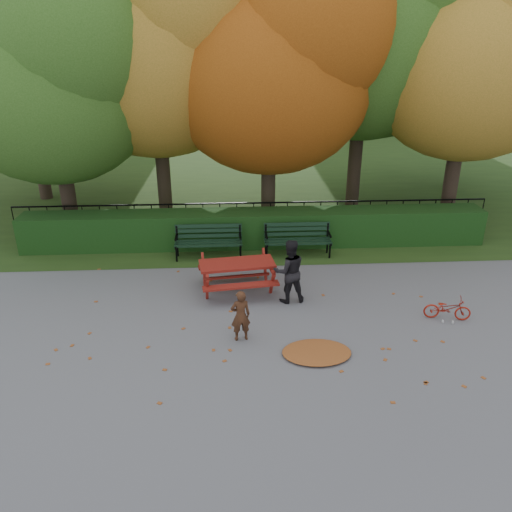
{
  "coord_description": "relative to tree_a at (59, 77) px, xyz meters",
  "views": [
    {
      "loc": [
        -0.73,
        -8.78,
        5.45
      ],
      "look_at": [
        -0.15,
        1.39,
        1.0
      ],
      "focal_mm": 35.0,
      "sensor_mm": 36.0,
      "label": 1
    }
  ],
  "objects": [
    {
      "name": "picnic_table",
      "position": [
        4.61,
        -3.93,
        -3.95
      ],
      "size": [
        1.87,
        1.59,
        0.83
      ],
      "rotation": [
        0.0,
        0.0,
        0.13
      ],
      "color": "maroon",
      "rests_on": "ground"
    },
    {
      "name": "hedge",
      "position": [
        5.19,
        -1.08,
        -4.02
      ],
      "size": [
        13.0,
        0.9,
        1.0
      ],
      "primitive_type": "cube",
      "color": "#13330D",
      "rests_on": "ground"
    },
    {
      "name": "iron_fence",
      "position": [
        5.19,
        -0.28,
        -3.98
      ],
      "size": [
        14.0,
        0.04,
        1.02
      ],
      "color": "black",
      "rests_on": "ground"
    },
    {
      "name": "ground",
      "position": [
        5.19,
        -5.58,
        -4.52
      ],
      "size": [
        90.0,
        90.0,
        0.0
      ],
      "primitive_type": "plane",
      "color": "slate",
      "rests_on": "ground"
    },
    {
      "name": "tree_b",
      "position": [
        2.74,
        1.17,
        0.88
      ],
      "size": [
        6.72,
        6.4,
        8.79
      ],
      "color": "black",
      "rests_on": "ground"
    },
    {
      "name": "tree_c",
      "position": [
        6.02,
        0.38,
        0.3
      ],
      "size": [
        6.3,
        6.0,
        8.0
      ],
      "color": "black",
      "rests_on": "ground"
    },
    {
      "name": "grass_strip",
      "position": [
        5.19,
        8.42,
        -4.52
      ],
      "size": [
        90.0,
        90.0,
        0.0
      ],
      "primitive_type": "plane",
      "color": "#233D16",
      "rests_on": "ground"
    },
    {
      "name": "leaf_pile",
      "position": [
        6.04,
        -6.58,
        -4.47
      ],
      "size": [
        1.57,
        1.37,
        0.09
      ],
      "primitive_type": "ellipsoid",
      "rotation": [
        0.0,
        0.0,
        -0.43
      ],
      "color": "brown",
      "rests_on": "ground"
    },
    {
      "name": "building_left",
      "position": [
        -3.81,
        20.42,
        2.98
      ],
      "size": [
        10.0,
        7.0,
        15.0
      ],
      "primitive_type": "cube",
      "color": "#C4B29A",
      "rests_on": "ground"
    },
    {
      "name": "bicycle",
      "position": [
        8.99,
        -5.45,
        -4.27
      ],
      "size": [
        1.01,
        0.53,
        0.5
      ],
      "primitive_type": "imported",
      "rotation": [
        0.0,
        0.0,
        1.36
      ],
      "color": "#9B1C0E",
      "rests_on": "ground"
    },
    {
      "name": "child",
      "position": [
        4.63,
        -5.98,
        -3.99
      ],
      "size": [
        0.43,
        0.32,
        1.07
      ],
      "primitive_type": "imported",
      "rotation": [
        0.0,
        0.0,
        3.31
      ],
      "color": "#422415",
      "rests_on": "ground"
    },
    {
      "name": "tree_d",
      "position": [
        9.07,
        1.65,
        1.46
      ],
      "size": [
        7.14,
        6.8,
        9.58
      ],
      "color": "black",
      "rests_on": "ground"
    },
    {
      "name": "leaf_scatter",
      "position": [
        5.19,
        -5.28,
        -4.51
      ],
      "size": [
        9.0,
        5.7,
        0.01
      ],
      "primitive_type": null,
      "color": "brown",
      "rests_on": "ground"
    },
    {
      "name": "tree_g",
      "position": [
        13.52,
        4.18,
        0.85
      ],
      "size": [
        6.3,
        6.0,
        8.55
      ],
      "color": "black",
      "rests_on": "ground"
    },
    {
      "name": "tree_a",
      "position": [
        0.0,
        0.0,
        0.0
      ],
      "size": [
        5.88,
        5.6,
        7.48
      ],
      "color": "black",
      "rests_on": "ground"
    },
    {
      "name": "bench_left",
      "position": [
        3.89,
        -1.88,
        -4.0
      ],
      "size": [
        1.8,
        0.57,
        0.88
      ],
      "color": "black",
      "rests_on": "ground"
    },
    {
      "name": "tree_f",
      "position": [
        -1.94,
        3.66,
        1.17
      ],
      "size": [
        6.93,
        6.6,
        9.19
      ],
      "color": "black",
      "rests_on": "ground"
    },
    {
      "name": "tree_e",
      "position": [
        11.71,
        0.19,
        0.56
      ],
      "size": [
        6.09,
        5.8,
        8.16
      ],
      "color": "black",
      "rests_on": "ground"
    },
    {
      "name": "building_right",
      "position": [
        13.19,
        22.42,
        1.48
      ],
      "size": [
        9.0,
        6.0,
        12.0
      ],
      "primitive_type": "cube",
      "color": "#C4B29A",
      "rests_on": "ground"
    },
    {
      "name": "adult",
      "position": [
        5.75,
        -4.46,
        -3.78
      ],
      "size": [
        0.78,
        0.65,
        1.47
      ],
      "primitive_type": "imported",
      "rotation": [
        0.0,
        0.0,
        3.27
      ],
      "color": "black",
      "rests_on": "ground"
    },
    {
      "name": "bench_right",
      "position": [
        6.29,
        -1.88,
        -4.0
      ],
      "size": [
        1.8,
        0.57,
        0.88
      ],
      "color": "black",
      "rests_on": "ground"
    }
  ]
}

